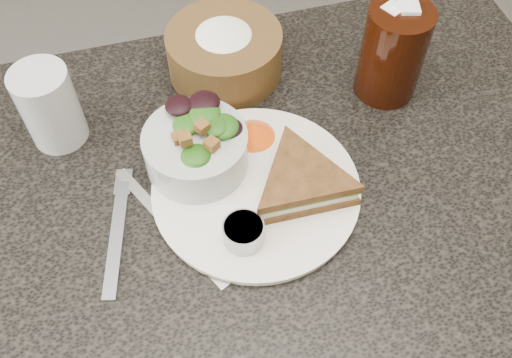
{
  "coord_description": "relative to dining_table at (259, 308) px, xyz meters",
  "views": [
    {
      "loc": [
        -0.11,
        -0.39,
        1.38
      ],
      "look_at": [
        -0.0,
        0.01,
        0.78
      ],
      "focal_mm": 40.0,
      "sensor_mm": 36.0,
      "label": 1
    }
  ],
  "objects": [
    {
      "name": "dining_table",
      "position": [
        0.0,
        0.0,
        0.0
      ],
      "size": [
        1.0,
        0.7,
        0.75
      ],
      "primitive_type": "cube",
      "color": "black",
      "rests_on": "floor"
    },
    {
      "name": "dinner_plate",
      "position": [
        -0.0,
        0.01,
        0.38
      ],
      "size": [
        0.27,
        0.27,
        0.01
      ],
      "primitive_type": "cylinder",
      "color": "white",
      "rests_on": "dining_table"
    },
    {
      "name": "sandwich",
      "position": [
        0.05,
        -0.01,
        0.41
      ],
      "size": [
        0.16,
        0.16,
        0.04
      ],
      "primitive_type": null,
      "rotation": [
        0.0,
        0.0,
        -0.03
      ],
      "color": "brown",
      "rests_on": "dinner_plate"
    },
    {
      "name": "salad_bowl",
      "position": [
        -0.07,
        0.07,
        0.43
      ],
      "size": [
        0.16,
        0.16,
        0.08
      ],
      "primitive_type": null,
      "rotation": [
        0.0,
        0.0,
        0.22
      ],
      "color": "#A4AFAA",
      "rests_on": "dinner_plate"
    },
    {
      "name": "dressing_ramekin",
      "position": [
        -0.04,
        -0.06,
        0.4
      ],
      "size": [
        0.06,
        0.06,
        0.03
      ],
      "primitive_type": "cylinder",
      "rotation": [
        0.0,
        0.0,
        0.12
      ],
      "color": "gray",
      "rests_on": "dinner_plate"
    },
    {
      "name": "orange_wedge",
      "position": [
        0.02,
        0.09,
        0.4
      ],
      "size": [
        0.08,
        0.08,
        0.03
      ],
      "primitive_type": "cone",
      "rotation": [
        0.0,
        0.0,
        0.33
      ],
      "color": "#FF570E",
      "rests_on": "dinner_plate"
    },
    {
      "name": "fork",
      "position": [
        -0.19,
        -0.01,
        0.38
      ],
      "size": [
        0.06,
        0.17,
        0.0
      ],
      "primitive_type": "cube",
      "rotation": [
        0.0,
        0.0,
        -0.24
      ],
      "color": "gray",
      "rests_on": "dining_table"
    },
    {
      "name": "knife",
      "position": [
        -0.12,
        -0.01,
        0.38
      ],
      "size": [
        0.11,
        0.21,
        0.0
      ],
      "primitive_type": "cube",
      "rotation": [
        0.0,
        0.0,
        0.46
      ],
      "color": "#B7B7B7",
      "rests_on": "dining_table"
    },
    {
      "name": "bread_basket",
      "position": [
        0.01,
        0.24,
        0.42
      ],
      "size": [
        0.21,
        0.21,
        0.1
      ],
      "primitive_type": null,
      "rotation": [
        0.0,
        0.0,
        -0.23
      ],
      "color": "brown",
      "rests_on": "dining_table"
    },
    {
      "name": "cola_glass",
      "position": [
        0.23,
        0.14,
        0.45
      ],
      "size": [
        0.11,
        0.11,
        0.15
      ],
      "primitive_type": null,
      "rotation": [
        0.0,
        0.0,
        -0.22
      ],
      "color": "black",
      "rests_on": "dining_table"
    },
    {
      "name": "water_glass",
      "position": [
        -0.24,
        0.18,
        0.43
      ],
      "size": [
        0.1,
        0.1,
        0.12
      ],
      "primitive_type": "cylinder",
      "rotation": [
        0.0,
        0.0,
        -0.4
      ],
      "color": "#B4B9BE",
      "rests_on": "dining_table"
    }
  ]
}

